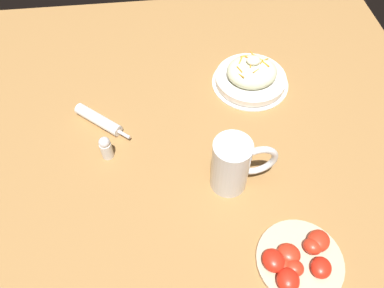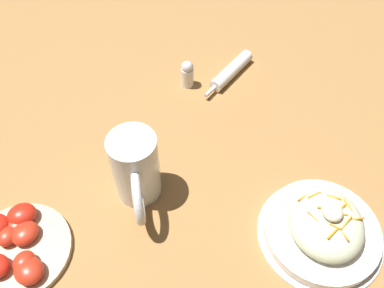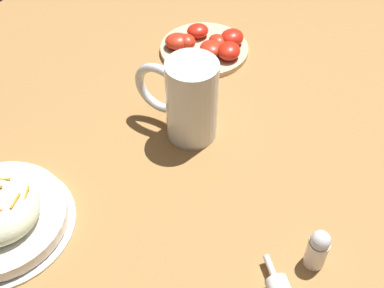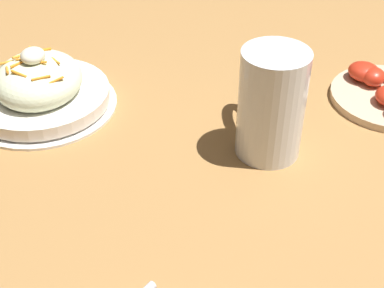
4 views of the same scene
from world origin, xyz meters
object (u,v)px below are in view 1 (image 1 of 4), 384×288
at_px(beer_mug, 232,167).
at_px(salad_plate, 251,76).
at_px(salt_shaker, 106,147).
at_px(tomato_plate, 298,260).
at_px(napkin_roll, 99,120).

bearing_deg(beer_mug, salad_plate, -109.80).
bearing_deg(salt_shaker, tomato_plate, 140.95).
distance_m(salad_plate, tomato_plate, 0.53).
relative_size(salad_plate, beer_mug, 1.42).
bearing_deg(napkin_roll, salad_plate, -166.62).
bearing_deg(salad_plate, napkin_roll, 13.38).
height_order(salad_plate, salt_shaker, salad_plate).
xyz_separation_m(beer_mug, napkin_roll, (0.31, -0.22, -0.05)).
xyz_separation_m(salad_plate, napkin_roll, (0.43, 0.10, -0.02)).
distance_m(beer_mug, salt_shaker, 0.31).
xyz_separation_m(salad_plate, beer_mug, (0.11, 0.32, 0.04)).
height_order(beer_mug, salt_shaker, beer_mug).
bearing_deg(beer_mug, salt_shaker, -20.83).
distance_m(salad_plate, napkin_roll, 0.44).
bearing_deg(salt_shaker, napkin_roll, -77.31).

